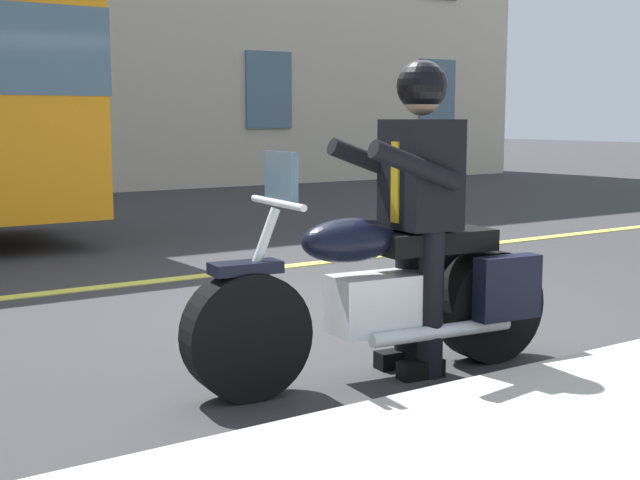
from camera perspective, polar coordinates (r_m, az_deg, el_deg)
The scene contains 4 objects.
ground_plane at distance 6.44m, azimuth 1.96°, elevation -4.85°, with size 80.00×80.00×0.00m, color #333335.
lane_center_stripe at distance 8.11m, azimuth -6.41°, elevation -2.19°, with size 60.00×0.16×0.01m, color #E5DB4C.
motorcycle_main at distance 4.85m, azimuth 4.45°, elevation -3.68°, with size 2.22×0.75×1.26m.
rider_main at distance 4.88m, azimuth 6.39°, elevation 3.29°, with size 0.67×0.60×1.74m.
Camera 1 is at (3.71, 5.07, 1.43)m, focal length 49.23 mm.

